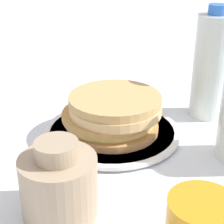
# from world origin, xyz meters

# --- Properties ---
(ground_plane) EXTENTS (4.00, 4.00, 0.00)m
(ground_plane) POSITION_xyz_m (0.00, 0.00, 0.00)
(ground_plane) COLOR white
(plate) EXTENTS (0.24, 0.24, 0.01)m
(plate) POSITION_xyz_m (0.02, 0.01, 0.01)
(plate) COLOR white
(plate) RESTS_ON ground_plane
(pancake_stack) EXTENTS (0.17, 0.18, 0.07)m
(pancake_stack) POSITION_xyz_m (0.02, 0.01, 0.04)
(pancake_stack) COLOR tan
(pancake_stack) RESTS_ON plate
(cream_jug) EXTENTS (0.10, 0.10, 0.11)m
(cream_jug) POSITION_xyz_m (0.24, 0.01, 0.05)
(cream_jug) COLOR tan
(cream_jug) RESTS_ON ground_plane
(water_bottle_far) EXTENTS (0.07, 0.07, 0.22)m
(water_bottle_far) POSITION_xyz_m (-0.12, 0.16, 0.10)
(water_bottle_far) COLOR silver
(water_bottle_far) RESTS_ON ground_plane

